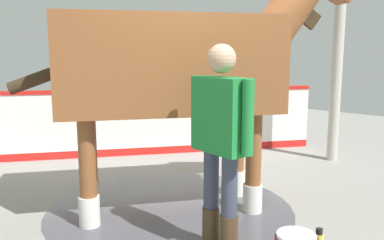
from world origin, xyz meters
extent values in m
cube|color=gray|center=(0.00, 0.00, -0.01)|extent=(16.00, 16.00, 0.02)
cylinder|color=#4C4C54|center=(0.03, -0.18, 0.00)|extent=(2.60, 2.60, 0.00)
cube|color=white|center=(-1.93, 1.21, 0.51)|extent=(3.33, 4.65, 1.02)
cube|color=red|center=(-1.93, 1.21, 1.05)|extent=(3.35, 4.66, 0.06)
cube|color=red|center=(-1.93, 1.21, 0.06)|extent=(3.34, 4.65, 0.12)
cylinder|color=#B7B2A8|center=(0.46, 2.92, 1.45)|extent=(0.16, 0.16, 2.90)
cube|color=brown|center=(0.03, -0.18, 1.53)|extent=(2.03, 2.32, 0.95)
cylinder|color=brown|center=(0.29, 0.65, 0.53)|extent=(0.16, 0.16, 1.06)
cylinder|color=silver|center=(0.29, 0.65, 0.15)|extent=(0.20, 0.20, 0.30)
cylinder|color=brown|center=(0.72, 0.34, 0.53)|extent=(0.16, 0.16, 1.06)
cylinder|color=silver|center=(0.72, 0.34, 0.15)|extent=(0.20, 0.20, 0.30)
cylinder|color=brown|center=(-0.67, -0.70, 0.53)|extent=(0.16, 0.16, 1.06)
cylinder|color=silver|center=(-0.67, -0.70, 0.15)|extent=(0.20, 0.20, 0.30)
cylinder|color=brown|center=(-0.24, -1.00, 0.53)|extent=(0.16, 0.16, 1.06)
cylinder|color=silver|center=(-0.24, -1.00, 0.15)|extent=(0.20, 0.20, 0.30)
cylinder|color=brown|center=(0.75, 0.84, 2.06)|extent=(0.86, 0.97, 1.02)
cylinder|color=#382819|center=(-0.66, -1.14, 1.43)|extent=(0.50, 0.64, 0.35)
cylinder|color=#47331E|center=(1.09, -0.56, 0.17)|extent=(0.15, 0.15, 0.34)
cylinder|color=#383D51|center=(1.09, -0.56, 0.60)|extent=(0.13, 0.13, 0.51)
cylinder|color=#47331E|center=(0.87, -0.52, 0.17)|extent=(0.15, 0.15, 0.34)
cylinder|color=#383D51|center=(0.87, -0.52, 0.60)|extent=(0.13, 0.13, 0.51)
cube|color=#1E7F38|center=(0.98, -0.54, 1.15)|extent=(0.53, 0.30, 0.60)
cylinder|color=#1E7F38|center=(1.28, -0.59, 1.17)|extent=(0.09, 0.09, 0.57)
cylinder|color=#1E7F38|center=(0.69, -0.49, 1.17)|extent=(0.09, 0.09, 0.57)
sphere|color=tan|center=(0.98, -0.54, 1.60)|extent=(0.23, 0.23, 0.23)
cylinder|color=white|center=(1.68, -0.53, 0.34)|extent=(0.28, 0.28, 0.03)
cylinder|color=black|center=(1.67, -0.14, 0.24)|extent=(0.05, 0.05, 0.05)
camera|label=1|loc=(2.97, -3.07, 1.65)|focal=38.00mm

